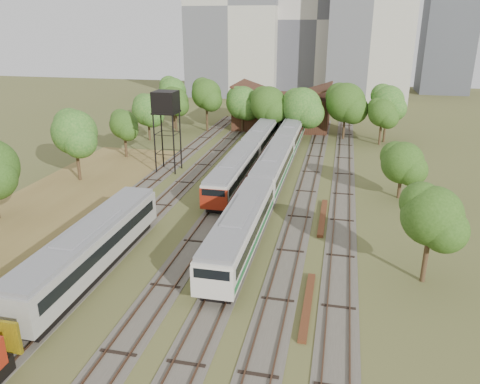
# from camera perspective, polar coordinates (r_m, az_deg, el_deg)

# --- Properties ---
(ground) EXTENTS (240.00, 240.00, 0.00)m
(ground) POSITION_cam_1_polar(r_m,az_deg,el_deg) (30.93, -7.71, -14.79)
(ground) COLOR #475123
(ground) RESTS_ON ground
(dry_grass_patch) EXTENTS (14.00, 60.00, 0.04)m
(dry_grass_patch) POSITION_cam_1_polar(r_m,az_deg,el_deg) (45.38, -26.06, -4.89)
(dry_grass_patch) COLOR brown
(dry_grass_patch) RESTS_ON ground
(tracks) EXTENTS (24.60, 80.00, 0.19)m
(tracks) POSITION_cam_1_polar(r_m,az_deg,el_deg) (52.70, 0.79, 0.61)
(tracks) COLOR #4C473D
(tracks) RESTS_ON ground
(railcar_red_set) EXTENTS (2.73, 34.58, 3.37)m
(railcar_red_set) POSITION_cam_1_polar(r_m,az_deg,el_deg) (60.13, 1.15, 4.82)
(railcar_red_set) COLOR black
(railcar_red_set) RESTS_ON ground
(railcar_green_set) EXTENTS (2.87, 52.08, 3.54)m
(railcar_green_set) POSITION_cam_1_polar(r_m,az_deg,el_deg) (53.75, 4.07, 3.01)
(railcar_green_set) COLOR black
(railcar_green_set) RESTS_ON ground
(railcar_rear) EXTENTS (2.84, 16.07, 3.51)m
(railcar_rear) POSITION_cam_1_polar(r_m,az_deg,el_deg) (86.36, 4.77, 9.50)
(railcar_rear) COLOR black
(railcar_rear) RESTS_ON ground
(old_grey_coach) EXTENTS (2.93, 18.00, 3.63)m
(old_grey_coach) POSITION_cam_1_polar(r_m,az_deg,el_deg) (36.19, -17.74, -6.51)
(old_grey_coach) COLOR black
(old_grey_coach) RESTS_ON ground
(water_tower) EXTENTS (2.84, 2.84, 9.86)m
(water_tower) POSITION_cam_1_polar(r_m,az_deg,el_deg) (57.51, -9.04, 10.53)
(water_tower) COLOR black
(water_tower) RESTS_ON ground
(rail_pile_near) EXTENTS (0.52, 7.80, 0.26)m
(rail_pile_near) POSITION_cam_1_polar(r_m,az_deg,el_deg) (31.81, 8.22, -13.45)
(rail_pile_near) COLOR #5B301A
(rail_pile_near) RESTS_ON ground
(rail_pile_far) EXTENTS (0.54, 8.69, 0.28)m
(rail_pile_far) POSITION_cam_1_polar(r_m,az_deg,el_deg) (45.07, 10.04, -3.04)
(rail_pile_far) COLOR #5B301A
(rail_pile_far) RESTS_ON ground
(maintenance_shed) EXTENTS (16.45, 11.55, 7.58)m
(maintenance_shed) POSITION_cam_1_polar(r_m,az_deg,el_deg) (83.60, 5.24, 9.87)
(maintenance_shed) COLOR #352213
(maintenance_shed) RESTS_ON ground
(tree_band_left) EXTENTS (8.86, 62.84, 8.29)m
(tree_band_left) POSITION_cam_1_polar(r_m,az_deg,el_deg) (52.54, -21.65, 4.68)
(tree_band_left) COLOR #382616
(tree_band_left) RESTS_ON ground
(tree_band_far) EXTENTS (39.99, 9.17, 8.81)m
(tree_band_far) POSITION_cam_1_polar(r_m,az_deg,el_deg) (76.05, 5.05, 10.90)
(tree_band_far) COLOR #382616
(tree_band_far) RESTS_ON ground
(tree_band_right) EXTENTS (4.95, 44.72, 7.19)m
(tree_band_right) POSITION_cam_1_polar(r_m,az_deg,el_deg) (52.79, 18.87, 4.70)
(tree_band_right) COLOR #382616
(tree_band_right) RESTS_ON ground
(tower_left) EXTENTS (22.00, 16.00, 42.00)m
(tower_left) POSITION_cam_1_polar(r_m,az_deg,el_deg) (121.83, -0.55, 21.66)
(tower_left) COLOR #BCB7A4
(tower_left) RESTS_ON ground
(tower_centre) EXTENTS (20.00, 18.00, 36.00)m
(tower_centre) POSITION_cam_1_polar(r_m,az_deg,el_deg) (123.89, 9.65, 19.99)
(tower_centre) COLOR #B8B1A6
(tower_centre) RESTS_ON ground
(tower_far_right) EXTENTS (12.00, 12.00, 28.00)m
(tower_far_right) POSITION_cam_1_polar(r_m,az_deg,el_deg) (135.98, 24.00, 16.92)
(tower_far_right) COLOR #46494F
(tower_far_right) RESTS_ON ground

